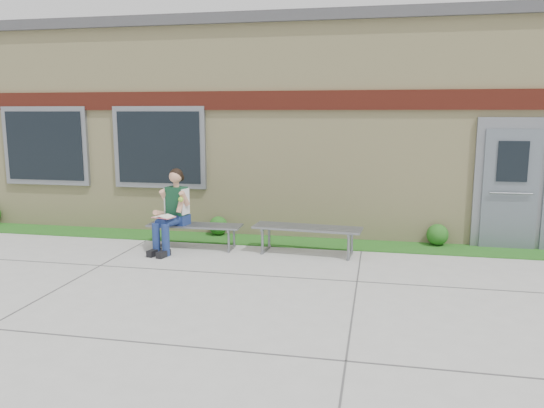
# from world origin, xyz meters

# --- Properties ---
(ground) EXTENTS (80.00, 80.00, 0.00)m
(ground) POSITION_xyz_m (0.00, 0.00, 0.00)
(ground) COLOR #9E9E99
(ground) RESTS_ON ground
(grass_strip) EXTENTS (16.00, 0.80, 0.02)m
(grass_strip) POSITION_xyz_m (0.00, 2.60, 0.01)
(grass_strip) COLOR #1B4913
(grass_strip) RESTS_ON ground
(school_building) EXTENTS (16.20, 6.22, 4.20)m
(school_building) POSITION_xyz_m (-0.00, 5.99, 2.10)
(school_building) COLOR beige
(school_building) RESTS_ON ground
(bench_left) EXTENTS (1.67, 0.49, 0.43)m
(bench_left) POSITION_xyz_m (-1.90, 1.85, 0.33)
(bench_left) COLOR slate
(bench_left) RESTS_ON ground
(bench_right) EXTENTS (1.86, 0.65, 0.47)m
(bench_right) POSITION_xyz_m (0.10, 1.85, 0.37)
(bench_right) COLOR slate
(bench_right) RESTS_ON ground
(girl) EXTENTS (0.56, 0.94, 1.42)m
(girl) POSITION_xyz_m (-2.23, 1.64, 0.72)
(girl) COLOR navy
(girl) RESTS_ON ground
(shrub_mid) EXTENTS (0.36, 0.36, 0.36)m
(shrub_mid) POSITION_xyz_m (-1.79, 2.85, 0.20)
(shrub_mid) COLOR #1B4913
(shrub_mid) RESTS_ON grass_strip
(shrub_east) EXTENTS (0.38, 0.38, 0.38)m
(shrub_east) POSITION_xyz_m (2.32, 2.85, 0.21)
(shrub_east) COLOR #1B4913
(shrub_east) RESTS_ON grass_strip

